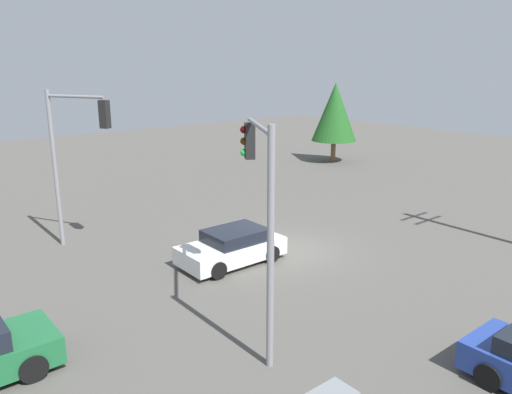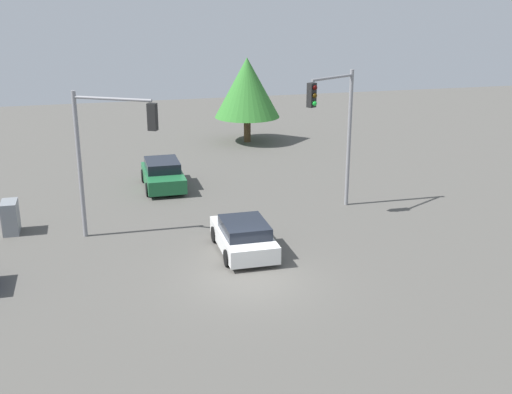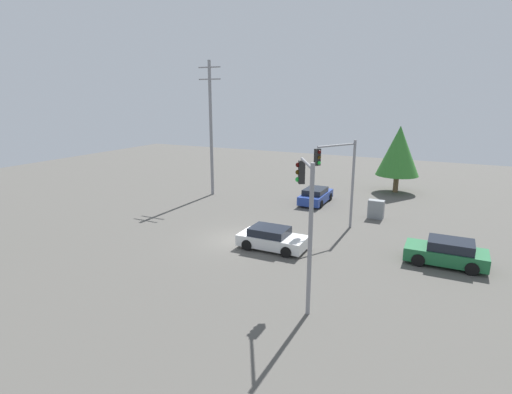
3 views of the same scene
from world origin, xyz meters
TOP-DOWN VIEW (x-y plane):
  - ground_plane at (0.00, 0.00)m, footprint 80.00×80.00m
  - sedan_white at (2.60, -0.40)m, footprint 4.07×2.03m
  - sedan_green at (12.10, 1.65)m, footprint 4.16×2.04m
  - traffic_signal_main at (5.24, 4.46)m, footprint 1.96×3.19m
  - traffic_signal_cross at (6.48, -5.61)m, footprint 1.65×2.68m
  - electrical_cabinet at (7.10, 8.70)m, footprint 1.15×0.65m
  - tree_right at (21.25, -5.14)m, footprint 4.37×4.37m

SIDE VIEW (x-z plane):
  - ground_plane at x=0.00m, z-range 0.00..0.00m
  - sedan_white at x=2.60m, z-range -0.02..1.29m
  - sedan_green at x=12.10m, z-range -0.02..1.40m
  - electrical_cabinet at x=7.10m, z-range 0.00..1.40m
  - tree_right at x=21.25m, z-range 0.85..6.51m
  - traffic_signal_main at x=5.24m, z-range 1.12..7.24m
  - traffic_signal_cross at x=6.48m, z-range 1.12..7.58m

